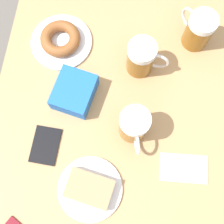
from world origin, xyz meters
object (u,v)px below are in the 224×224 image
(plate_with_donut, at_px, (61,40))
(napkin_folded, at_px, (184,168))
(beer_mug_right, at_px, (134,126))
(passport_far_edge, at_px, (45,145))
(blue_pouch, at_px, (74,92))
(beer_mug_center, at_px, (198,30))
(plate_with_cake, at_px, (90,189))
(beer_mug_left, at_px, (142,58))

(plate_with_donut, height_order, napkin_folded, plate_with_donut)
(beer_mug_right, xyz_separation_m, passport_far_edge, (-0.28, -0.09, -0.07))
(blue_pouch, bearing_deg, plate_with_donut, 113.49)
(beer_mug_center, bearing_deg, plate_with_cake, -116.83)
(beer_mug_left, bearing_deg, beer_mug_right, -89.39)
(beer_mug_right, relative_size, napkin_folded, 0.89)
(beer_mug_right, relative_size, passport_far_edge, 1.11)
(plate_with_cake, height_order, plate_with_donut, plate_with_donut)
(plate_with_donut, relative_size, beer_mug_center, 1.57)
(plate_with_cake, bearing_deg, blue_pouch, 108.25)
(plate_with_cake, distance_m, blue_pouch, 0.33)
(beer_mug_left, height_order, beer_mug_center, same)
(plate_with_donut, xyz_separation_m, napkin_folded, (0.48, -0.40, -0.02))
(blue_pouch, bearing_deg, beer_mug_center, 34.62)
(plate_with_cake, xyz_separation_m, plate_with_donut, (-0.19, 0.50, 0.00))
(beer_mug_center, xyz_separation_m, beer_mug_right, (-0.18, -0.37, 0.00))
(plate_with_cake, xyz_separation_m, napkin_folded, (0.30, 0.11, -0.02))
(napkin_folded, height_order, blue_pouch, blue_pouch)
(beer_mug_left, xyz_separation_m, beer_mug_center, (0.18, 0.13, 0.00))
(napkin_folded, bearing_deg, plate_with_donut, 140.59)
(beer_mug_center, distance_m, blue_pouch, 0.48)
(plate_with_cake, height_order, napkin_folded, plate_with_cake)
(plate_with_cake, height_order, beer_mug_center, beer_mug_center)
(plate_with_cake, bearing_deg, beer_mug_center, 63.17)
(beer_mug_center, bearing_deg, blue_pouch, -145.38)
(napkin_folded, bearing_deg, plate_with_cake, -159.93)
(plate_with_donut, distance_m, beer_mug_center, 0.49)
(passport_far_edge, distance_m, blue_pouch, 0.20)
(beer_mug_left, relative_size, blue_pouch, 0.87)
(plate_with_cake, distance_m, beer_mug_left, 0.47)
(beer_mug_right, xyz_separation_m, blue_pouch, (-0.21, 0.10, -0.04))
(passport_far_edge, height_order, blue_pouch, blue_pouch)
(beer_mug_right, bearing_deg, plate_with_cake, -118.13)
(plate_with_cake, height_order, beer_mug_left, beer_mug_left)
(plate_with_cake, distance_m, passport_far_edge, 0.21)
(beer_mug_center, height_order, passport_far_edge, beer_mug_center)
(passport_far_edge, bearing_deg, beer_mug_right, 17.98)
(beer_mug_left, distance_m, napkin_folded, 0.39)
(beer_mug_center, distance_m, passport_far_edge, 0.66)
(beer_mug_right, height_order, passport_far_edge, beer_mug_right)
(plate_with_cake, distance_m, plate_with_donut, 0.54)
(napkin_folded, distance_m, passport_far_edge, 0.47)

